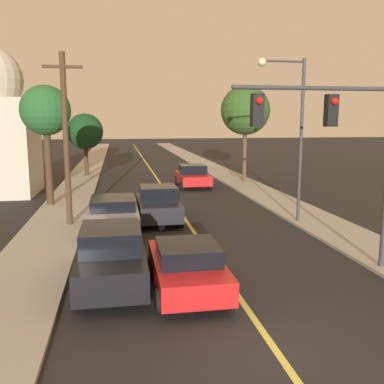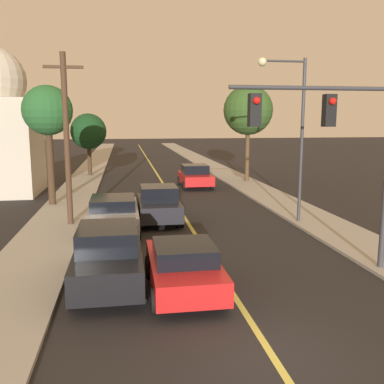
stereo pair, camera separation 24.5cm
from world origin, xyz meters
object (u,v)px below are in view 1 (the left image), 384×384
(utility_pole_left, at_px, (66,137))
(tree_left_near, at_px, (46,112))
(traffic_signal_mast, at_px, (339,135))
(car_outer_lane_front, at_px, (111,256))
(car_outer_lane_second, at_px, (113,213))
(car_far_oncoming, at_px, (193,176))
(tree_left_far, at_px, (85,132))
(car_near_lane_second, at_px, (158,204))
(streetlamp_right, at_px, (291,118))
(car_near_lane_front, at_px, (187,266))
(tree_right_near, at_px, (245,111))

(utility_pole_left, relative_size, tree_left_near, 1.15)
(traffic_signal_mast, distance_m, utility_pole_left, 11.03)
(car_outer_lane_front, distance_m, utility_pole_left, 7.95)
(car_outer_lane_second, relative_size, car_far_oncoming, 1.20)
(car_outer_lane_second, distance_m, tree_left_far, 18.46)
(car_near_lane_second, relative_size, car_outer_lane_front, 0.87)
(streetlamp_right, distance_m, tree_left_near, 12.34)
(tree_left_near, bearing_deg, car_near_lane_second, -39.94)
(car_near_lane_front, distance_m, car_near_lane_second, 8.06)
(tree_left_far, bearing_deg, traffic_signal_mast, -70.03)
(car_far_oncoming, relative_size, tree_left_far, 0.79)
(car_outer_lane_front, bearing_deg, car_far_oncoming, 72.85)
(car_outer_lane_front, xyz_separation_m, utility_pole_left, (-1.86, 7.12, 3.00))
(utility_pole_left, height_order, tree_left_near, utility_pole_left)
(car_far_oncoming, xyz_separation_m, utility_pole_left, (-7.13, -9.96, 3.09))
(car_outer_lane_front, relative_size, car_outer_lane_second, 0.94)
(traffic_signal_mast, bearing_deg, tree_left_near, 129.71)
(car_outer_lane_front, bearing_deg, car_outer_lane_second, 90.00)
(car_outer_lane_second, height_order, car_far_oncoming, car_far_oncoming)
(traffic_signal_mast, height_order, tree_right_near, tree_right_near)
(car_near_lane_second, bearing_deg, car_outer_lane_front, -105.14)
(streetlamp_right, bearing_deg, traffic_signal_mast, -100.07)
(car_near_lane_front, xyz_separation_m, car_outer_lane_front, (-1.98, 0.73, 0.16))
(car_near_lane_second, bearing_deg, tree_left_near, 140.06)
(utility_pole_left, bearing_deg, tree_left_far, 91.39)
(car_near_lane_front, height_order, car_far_oncoming, car_far_oncoming)
(car_outer_lane_second, distance_m, utility_pole_left, 3.77)
(car_near_lane_second, distance_m, tree_left_far, 17.52)
(car_near_lane_front, distance_m, car_far_oncoming, 18.12)
(car_far_oncoming, distance_m, tree_left_far, 10.69)
(car_near_lane_second, distance_m, car_outer_lane_second, 2.39)
(car_near_lane_second, relative_size, tree_left_far, 0.77)
(car_outer_lane_second, distance_m, tree_right_near, 16.41)
(car_far_oncoming, height_order, tree_right_near, tree_right_near)
(utility_pole_left, xyz_separation_m, tree_right_near, (11.26, 11.57, 1.36))
(car_far_oncoming, bearing_deg, utility_pole_left, 54.40)
(car_outer_lane_second, relative_size, streetlamp_right, 0.67)
(utility_pole_left, height_order, tree_right_near, utility_pole_left)
(car_near_lane_second, xyz_separation_m, tree_left_far, (-4.26, 16.77, 2.81))
(car_far_oncoming, relative_size, traffic_signal_mast, 0.70)
(traffic_signal_mast, height_order, tree_left_far, traffic_signal_mast)
(car_near_lane_second, height_order, car_outer_lane_second, car_near_lane_second)
(car_outer_lane_front, bearing_deg, traffic_signal_mast, -0.58)
(car_far_oncoming, xyz_separation_m, tree_left_far, (-7.55, 7.00, 2.86))
(car_outer_lane_front, xyz_separation_m, streetlamp_right, (7.59, 6.08, 3.78))
(car_near_lane_front, xyz_separation_m, car_outer_lane_second, (-1.98, 6.73, 0.07))
(car_outer_lane_second, bearing_deg, tree_right_near, 53.49)
(streetlamp_right, distance_m, tree_right_near, 12.76)
(tree_right_near, bearing_deg, car_outer_lane_front, -116.70)
(utility_pole_left, distance_m, tree_left_far, 16.98)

